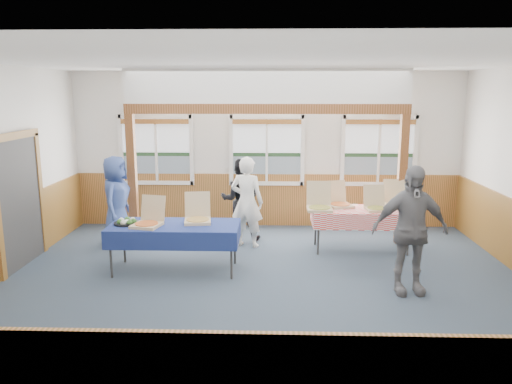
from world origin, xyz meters
TOP-DOWN VIEW (x-y plane):
  - floor at (0.00, 0.00)m, footprint 8.00×8.00m
  - ceiling at (0.00, 0.00)m, footprint 8.00×8.00m
  - wall_back at (0.00, 3.50)m, footprint 8.00×0.00m
  - wall_front at (0.00, -3.50)m, footprint 8.00×0.00m
  - wainscot_back at (0.00, 3.48)m, footprint 7.98×0.05m
  - cased_opening at (-3.96, 0.90)m, footprint 0.06×1.30m
  - window_left at (-2.30, 3.46)m, footprint 1.56×0.10m
  - window_mid at (0.00, 3.46)m, footprint 1.56×0.10m
  - window_right at (2.30, 3.46)m, footprint 1.56×0.10m
  - post_left at (-2.50, 2.30)m, footprint 0.15×0.15m
  - post_right at (2.50, 2.30)m, footprint 0.15×0.15m
  - cross_beam at (0.00, 2.30)m, footprint 5.15×0.18m
  - table_left at (-1.41, 0.70)m, footprint 2.16×1.31m
  - table_right at (1.70, 1.84)m, footprint 1.84×1.07m
  - pizza_box_a at (-1.80, 0.59)m, footprint 0.50×0.57m
  - pizza_box_b at (-1.07, 0.86)m, footprint 0.47×0.55m
  - pizza_box_c at (0.95, 1.74)m, footprint 0.44×0.53m
  - pizza_box_d at (1.34, 2.03)m, footprint 0.52×0.58m
  - pizza_box_e at (1.94, 1.76)m, footprint 0.41×0.49m
  - pizza_box_f at (2.35, 1.98)m, footprint 0.46×0.55m
  - veggie_tray at (-2.16, 0.70)m, footprint 0.40×0.40m
  - drink_glass at (2.55, 1.59)m, footprint 0.07×0.07m
  - woman_white at (-0.34, 2.01)m, footprint 0.69×0.55m
  - woman_black at (-0.48, 2.41)m, footprint 0.77×0.60m
  - man_blue at (-2.76, 2.09)m, footprint 0.57×0.83m
  - person_grey at (2.03, -0.06)m, footprint 1.10×0.53m

SIDE VIEW (x-z plane):
  - floor at x=0.00m, z-range 0.00..0.00m
  - wainscot_back at x=0.00m, z-range 0.00..1.10m
  - table_right at x=1.70m, z-range 0.32..1.08m
  - table_left at x=-1.41m, z-range 0.33..1.08m
  - woman_black at x=-0.48m, z-range 0.00..1.57m
  - veggie_tray at x=-2.16m, z-range 0.74..0.83m
  - pizza_box_e at x=1.94m, z-range 0.62..1.03m
  - pizza_box_d at x=1.34m, z-range 0.61..1.04m
  - pizza_box_a at x=-1.80m, z-range 0.60..1.04m
  - pizza_box_b at x=-1.07m, z-range 0.60..1.05m
  - man_blue at x=-2.76m, z-range 0.00..1.65m
  - pizza_box_f at x=2.35m, z-range 0.59..1.06m
  - pizza_box_c at x=0.95m, z-range 0.59..1.06m
  - woman_white at x=-0.34m, z-range 0.00..1.66m
  - drink_glass at x=2.55m, z-range 0.76..0.91m
  - person_grey at x=2.03m, z-range 0.00..1.83m
  - cased_opening at x=-3.96m, z-range 0.00..2.10m
  - post_left at x=-2.50m, z-range 0.00..2.40m
  - post_right at x=2.50m, z-range 0.00..2.40m
  - wall_back at x=0.00m, z-range -2.40..5.60m
  - wall_front at x=0.00m, z-range -2.40..5.60m
  - window_left at x=-2.30m, z-range 0.95..2.41m
  - window_mid at x=0.00m, z-range 0.95..2.41m
  - window_right at x=2.30m, z-range 0.95..2.41m
  - cross_beam at x=0.00m, z-range 2.40..2.58m
  - ceiling at x=0.00m, z-range 3.20..3.20m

